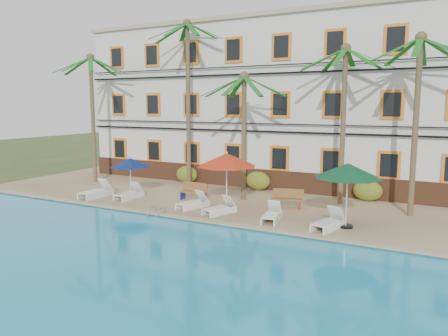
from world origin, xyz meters
The scene contains 25 objects.
ground centered at (0.00, 0.00, 0.00)m, with size 100.00×100.00×0.00m, color #384C23.
pool_deck centered at (0.00, 5.00, 0.12)m, with size 30.00×12.00×0.25m, color tan.
swimming_pool centered at (0.00, -7.00, 0.10)m, with size 26.00×12.00×0.20m, color #1A93C5.
pool_coping centered at (0.00, -0.90, 0.28)m, with size 30.00×0.35×0.06m, color tan.
hotel_building centered at (0.00, 9.98, 5.37)m, with size 25.40×6.44×10.22m.
palm_a centered at (-10.20, 4.15, 5.52)m, with size 4.58×4.58×8.20m.
palm_b centered at (-3.96, 5.76, 6.53)m, with size 4.58×4.58×10.00m.
palm_c centered at (0.68, 3.87, 4.65)m, with size 4.58×4.58×6.69m.
palm_d centered at (5.45, 5.35, 5.39)m, with size 4.58×4.58×7.97m.
palm_e centered at (8.85, 4.36, 5.47)m, with size 4.58×4.58×8.11m.
shrub_left centered at (-4.67, 6.60, 0.80)m, with size 1.50×0.90×1.10m, color #265719.
shrub_mid centered at (0.33, 6.60, 0.80)m, with size 1.50×0.90×1.10m, color #265719.
shrub_right centered at (6.57, 6.60, 0.80)m, with size 1.50×0.90×1.10m, color #265719.
umbrella_blue centered at (-5.03, 1.56, 2.13)m, with size 2.20×2.20×2.21m.
umbrella_red centered at (1.09, 1.18, 2.68)m, with size 2.85×2.85×2.84m.
umbrella_green centered at (6.71, 1.03, 2.59)m, with size 2.75×2.75×2.74m.
lounger_a centered at (-6.64, 0.61, 0.56)m, with size 0.76×2.03×0.95m.
lounger_b centered at (-4.80, 1.16, 0.53)m, with size 0.66×1.82×0.86m.
lounger_c centered at (-0.63, 0.96, 0.51)m, with size 1.05×1.83×0.82m.
lounger_d centered at (1.06, 0.59, 0.51)m, with size 1.11×1.82×0.81m.
lounger_e centered at (3.64, 0.58, 0.51)m, with size 0.91×1.80×0.81m.
lounger_f centered at (6.15, 0.50, 0.53)m, with size 1.08×1.94×0.87m.
bench_left centered at (-1.56, 2.49, 0.72)m, with size 1.51×0.51×0.93m.
bench_right centered at (3.38, 3.16, 0.72)m, with size 1.57×0.87×0.93m.
pool_ladder centered at (-1.36, -1.00, 0.25)m, with size 0.54×0.74×0.74m.
Camera 1 is at (10.52, -16.66, 5.26)m, focal length 35.00 mm.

